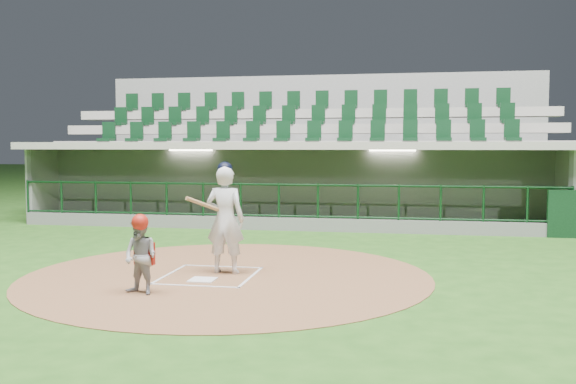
# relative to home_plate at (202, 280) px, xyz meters

# --- Properties ---
(ground) EXTENTS (120.00, 120.00, 0.00)m
(ground) POSITION_rel_home_plate_xyz_m (0.00, 0.70, -0.02)
(ground) COLOR #224E16
(ground) RESTS_ON ground
(dirt_circle) EXTENTS (7.20, 7.20, 0.01)m
(dirt_circle) POSITION_rel_home_plate_xyz_m (0.30, 0.50, -0.02)
(dirt_circle) COLOR brown
(dirt_circle) RESTS_ON ground
(home_plate) EXTENTS (0.43, 0.43, 0.02)m
(home_plate) POSITION_rel_home_plate_xyz_m (0.00, 0.00, 0.00)
(home_plate) COLOR white
(home_plate) RESTS_ON dirt_circle
(batter_box_chalk) EXTENTS (1.55, 1.80, 0.01)m
(batter_box_chalk) POSITION_rel_home_plate_xyz_m (0.00, 0.40, -0.00)
(batter_box_chalk) COLOR silver
(batter_box_chalk) RESTS_ON ground
(dugout_structure) EXTENTS (16.40, 3.70, 3.00)m
(dugout_structure) POSITION_rel_home_plate_xyz_m (0.16, 8.52, 0.94)
(dugout_structure) COLOR slate
(dugout_structure) RESTS_ON ground
(seating_deck) EXTENTS (17.00, 6.72, 5.15)m
(seating_deck) POSITION_rel_home_plate_xyz_m (0.00, 11.61, 1.40)
(seating_deck) COLOR slate
(seating_deck) RESTS_ON ground
(batter) EXTENTS (0.90, 0.89, 2.01)m
(batter) POSITION_rel_home_plate_xyz_m (0.21, 0.69, 0.99)
(batter) COLOR silver
(batter) RESTS_ON dirt_circle
(catcher) EXTENTS (0.67, 0.59, 1.25)m
(catcher) POSITION_rel_home_plate_xyz_m (-0.62, -1.13, 0.60)
(catcher) COLOR #939398
(catcher) RESTS_ON dirt_circle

